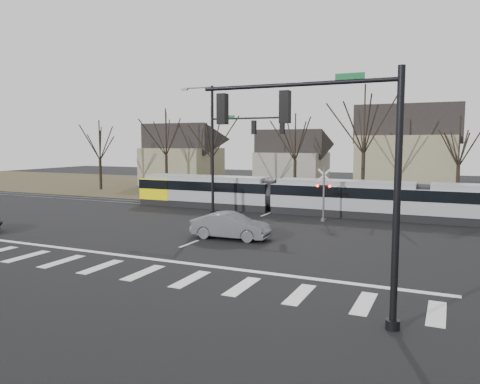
% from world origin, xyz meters
% --- Properties ---
extents(ground, '(140.00, 140.00, 0.00)m').
position_xyz_m(ground, '(0.00, 0.00, 0.00)').
color(ground, black).
extents(grass_verge, '(140.00, 28.00, 0.01)m').
position_xyz_m(grass_verge, '(0.00, 32.00, 0.01)').
color(grass_verge, '#38331E').
rests_on(grass_verge, ground).
extents(crosswalk, '(27.00, 2.60, 0.01)m').
position_xyz_m(crosswalk, '(0.00, -4.00, 0.01)').
color(crosswalk, silver).
rests_on(crosswalk, ground).
extents(stop_line, '(28.00, 0.35, 0.01)m').
position_xyz_m(stop_line, '(0.00, -1.80, 0.01)').
color(stop_line, silver).
rests_on(stop_line, ground).
extents(lane_dashes, '(0.18, 30.00, 0.01)m').
position_xyz_m(lane_dashes, '(0.00, 16.00, 0.01)').
color(lane_dashes, silver).
rests_on(lane_dashes, ground).
extents(rail_pair, '(90.00, 1.52, 0.06)m').
position_xyz_m(rail_pair, '(0.00, 15.80, 0.03)').
color(rail_pair, '#59595E').
rests_on(rail_pair, ground).
extents(tram, '(36.87, 2.74, 2.79)m').
position_xyz_m(tram, '(5.72, 16.00, 1.52)').
color(tram, gray).
rests_on(tram, ground).
extents(sedan, '(2.14, 4.91, 1.56)m').
position_xyz_m(sedan, '(1.52, 4.30, 0.78)').
color(sedan, '#595961').
rests_on(sedan, ground).
extents(signal_pole_near_right, '(6.72, 0.44, 8.00)m').
position_xyz_m(signal_pole_near_right, '(10.11, -6.00, 5.17)').
color(signal_pole_near_right, black).
rests_on(signal_pole_near_right, ground).
extents(signal_pole_far, '(9.28, 0.44, 10.20)m').
position_xyz_m(signal_pole_far, '(-2.41, 12.50, 5.70)').
color(signal_pole_far, black).
rests_on(signal_pole_far, ground).
extents(rail_crossing_signal, '(1.08, 0.36, 4.00)m').
position_xyz_m(rail_crossing_signal, '(5.00, 12.79, 1.89)').
color(rail_crossing_signal, '#59595B').
rests_on(rail_crossing_signal, ground).
extents(tree_row, '(59.20, 7.20, 10.00)m').
position_xyz_m(tree_row, '(2.00, 26.00, 5.00)').
color(tree_row, black).
rests_on(tree_row, ground).
extents(house_a, '(9.72, 8.64, 8.60)m').
position_xyz_m(house_a, '(-20.00, 34.00, 4.46)').
color(house_a, '#7E785B').
rests_on(house_a, ground).
extents(house_b, '(8.64, 7.56, 7.65)m').
position_xyz_m(house_b, '(-5.00, 36.00, 3.97)').
color(house_b, gray).
rests_on(house_b, ground).
extents(house_c, '(10.80, 8.64, 10.10)m').
position_xyz_m(house_c, '(9.00, 33.00, 5.23)').
color(house_c, '#7E785B').
rests_on(house_c, ground).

